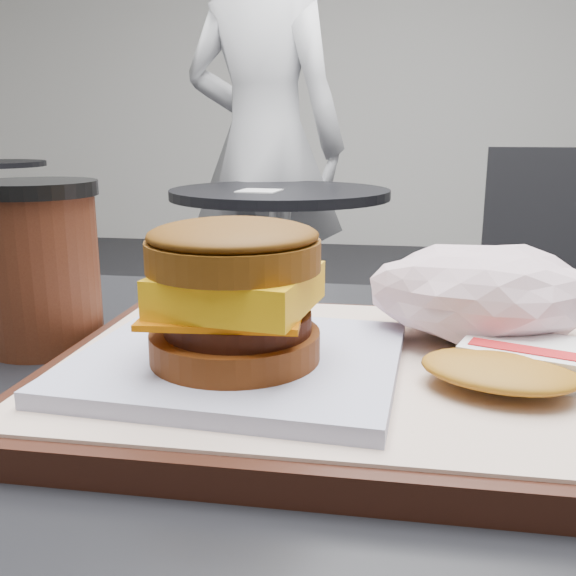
{
  "coord_description": "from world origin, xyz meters",
  "views": [
    {
      "loc": [
        0.01,
        -0.37,
        0.93
      ],
      "look_at": [
        -0.06,
        0.01,
        0.83
      ],
      "focal_mm": 40.0,
      "sensor_mm": 36.0,
      "label": 1
    }
  ],
  "objects_px": {
    "coffee_cup": "(40,261)",
    "neighbor_table": "(280,251)",
    "breakfast_sandwich": "(236,309)",
    "patron": "(264,146)",
    "crumpled_wrapper": "(481,293)",
    "serving_tray": "(351,374)",
    "neighbor_chair": "(505,262)",
    "hash_brown": "(524,364)"
  },
  "relations": [
    {
      "from": "hash_brown",
      "to": "neighbor_chair",
      "type": "relative_size",
      "value": 0.15
    },
    {
      "from": "serving_tray",
      "to": "neighbor_table",
      "type": "xyz_separation_m",
      "value": [
        -0.33,
        1.64,
        -0.23
      ]
    },
    {
      "from": "crumpled_wrapper",
      "to": "coffee_cup",
      "type": "distance_m",
      "value": 0.32
    },
    {
      "from": "patron",
      "to": "crumpled_wrapper",
      "type": "bearing_deg",
      "value": 117.25
    },
    {
      "from": "coffee_cup",
      "to": "hash_brown",
      "type": "bearing_deg",
      "value": -11.48
    },
    {
      "from": "hash_brown",
      "to": "crumpled_wrapper",
      "type": "bearing_deg",
      "value": 101.7
    },
    {
      "from": "breakfast_sandwich",
      "to": "patron",
      "type": "bearing_deg",
      "value": 100.91
    },
    {
      "from": "crumpled_wrapper",
      "to": "neighbor_table",
      "type": "height_order",
      "value": "crumpled_wrapper"
    },
    {
      "from": "serving_tray",
      "to": "neighbor_chair",
      "type": "height_order",
      "value": "neighbor_chair"
    },
    {
      "from": "neighbor_chair",
      "to": "crumpled_wrapper",
      "type": "bearing_deg",
      "value": -100.3
    },
    {
      "from": "serving_tray",
      "to": "neighbor_chair",
      "type": "relative_size",
      "value": 0.43
    },
    {
      "from": "breakfast_sandwich",
      "to": "crumpled_wrapper",
      "type": "bearing_deg",
      "value": 30.5
    },
    {
      "from": "patron",
      "to": "hash_brown",
      "type": "bearing_deg",
      "value": 117.12
    },
    {
      "from": "breakfast_sandwich",
      "to": "patron",
      "type": "height_order",
      "value": "patron"
    },
    {
      "from": "neighbor_table",
      "to": "neighbor_chair",
      "type": "xyz_separation_m",
      "value": [
        0.73,
        0.13,
        -0.04
      ]
    },
    {
      "from": "neighbor_table",
      "to": "crumpled_wrapper",
      "type": "bearing_deg",
      "value": -75.19
    },
    {
      "from": "crumpled_wrapper",
      "to": "patron",
      "type": "distance_m",
      "value": 2.08
    },
    {
      "from": "hash_brown",
      "to": "neighbor_chair",
      "type": "bearing_deg",
      "value": 80.62
    },
    {
      "from": "coffee_cup",
      "to": "breakfast_sandwich",
      "type": "bearing_deg",
      "value": -25.35
    },
    {
      "from": "breakfast_sandwich",
      "to": "patron",
      "type": "relative_size",
      "value": 0.12
    },
    {
      "from": "hash_brown",
      "to": "coffee_cup",
      "type": "bearing_deg",
      "value": 168.52
    },
    {
      "from": "hash_brown",
      "to": "patron",
      "type": "height_order",
      "value": "patron"
    },
    {
      "from": "coffee_cup",
      "to": "neighbor_table",
      "type": "relative_size",
      "value": 0.17
    },
    {
      "from": "hash_brown",
      "to": "breakfast_sandwich",
      "type": "bearing_deg",
      "value": -175.79
    },
    {
      "from": "hash_brown",
      "to": "neighbor_table",
      "type": "height_order",
      "value": "hash_brown"
    },
    {
      "from": "neighbor_chair",
      "to": "patron",
      "type": "bearing_deg",
      "value": 160.91
    },
    {
      "from": "neighbor_table",
      "to": "patron",
      "type": "relative_size",
      "value": 0.43
    },
    {
      "from": "serving_tray",
      "to": "patron",
      "type": "height_order",
      "value": "patron"
    },
    {
      "from": "breakfast_sandwich",
      "to": "patron",
      "type": "distance_m",
      "value": 2.14
    },
    {
      "from": "coffee_cup",
      "to": "neighbor_chair",
      "type": "relative_size",
      "value": 0.14
    },
    {
      "from": "hash_brown",
      "to": "coffee_cup",
      "type": "distance_m",
      "value": 0.34
    },
    {
      "from": "coffee_cup",
      "to": "neighbor_chair",
      "type": "xyz_separation_m",
      "value": [
        0.63,
        1.72,
        -0.33
      ]
    },
    {
      "from": "hash_brown",
      "to": "neighbor_chair",
      "type": "xyz_separation_m",
      "value": [
        0.29,
        1.78,
        -0.29
      ]
    },
    {
      "from": "crumpled_wrapper",
      "to": "patron",
      "type": "xyz_separation_m",
      "value": [
        -0.55,
        2.01,
        0.05
      ]
    },
    {
      "from": "serving_tray",
      "to": "coffee_cup",
      "type": "xyz_separation_m",
      "value": [
        -0.24,
        0.05,
        0.06
      ]
    },
    {
      "from": "breakfast_sandwich",
      "to": "coffee_cup",
      "type": "distance_m",
      "value": 0.19
    },
    {
      "from": "breakfast_sandwich",
      "to": "neighbor_table",
      "type": "distance_m",
      "value": 1.71
    },
    {
      "from": "coffee_cup",
      "to": "neighbor_table",
      "type": "distance_m",
      "value": 1.62
    },
    {
      "from": "serving_tray",
      "to": "hash_brown",
      "type": "distance_m",
      "value": 0.1
    },
    {
      "from": "neighbor_table",
      "to": "coffee_cup",
      "type": "bearing_deg",
      "value": -86.46
    },
    {
      "from": "crumpled_wrapper",
      "to": "neighbor_table",
      "type": "distance_m",
      "value": 1.66
    },
    {
      "from": "serving_tray",
      "to": "neighbor_chair",
      "type": "xyz_separation_m",
      "value": [
        0.39,
        1.76,
        -0.27
      ]
    }
  ]
}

